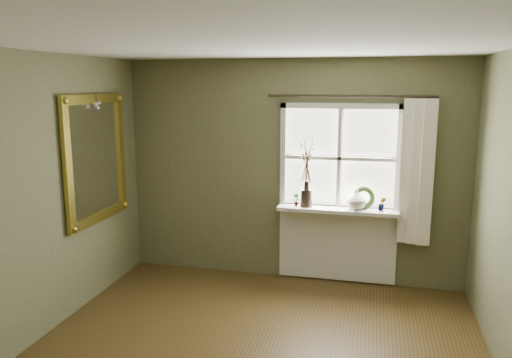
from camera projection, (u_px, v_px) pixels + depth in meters
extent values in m
plane|color=silver|center=(241.00, 42.00, 3.46)|extent=(4.50, 4.50, 0.00)
cube|color=brown|center=(293.00, 171.00, 5.90)|extent=(4.00, 0.10, 2.60)
cube|color=brown|center=(6.00, 207.00, 4.18)|extent=(0.10, 4.50, 2.60)
cube|color=silver|center=(338.00, 209.00, 5.78)|extent=(1.36, 0.06, 0.06)
cube|color=silver|center=(341.00, 106.00, 5.56)|extent=(1.36, 0.06, 0.06)
cube|color=silver|center=(283.00, 156.00, 5.82)|extent=(0.06, 0.06, 1.24)
cube|color=silver|center=(399.00, 160.00, 5.52)|extent=(0.06, 0.06, 1.24)
cube|color=silver|center=(339.00, 158.00, 5.67)|extent=(1.24, 0.05, 0.04)
cube|color=silver|center=(339.00, 158.00, 5.67)|extent=(0.04, 0.05, 1.12)
cube|color=white|center=(312.00, 132.00, 5.71)|extent=(0.59, 0.01, 0.53)
cube|color=white|center=(370.00, 133.00, 5.56)|extent=(0.59, 0.01, 0.53)
cube|color=white|center=(311.00, 182.00, 5.82)|extent=(0.59, 0.01, 0.53)
cube|color=white|center=(368.00, 185.00, 5.67)|extent=(0.59, 0.01, 0.53)
cube|color=silver|center=(337.00, 210.00, 5.68)|extent=(1.36, 0.26, 0.04)
cube|color=silver|center=(337.00, 244.00, 5.87)|extent=(1.36, 0.04, 0.88)
cylinder|color=black|center=(306.00, 198.00, 5.74)|extent=(0.15, 0.15, 0.20)
imported|color=beige|center=(356.00, 199.00, 5.61)|extent=(0.27, 0.27, 0.23)
torus|color=#2F461F|center=(363.00, 200.00, 5.63)|extent=(0.29, 0.20, 0.27)
imported|color=#2F461F|center=(296.00, 199.00, 5.77)|extent=(0.09, 0.08, 0.15)
imported|color=#2F461F|center=(382.00, 204.00, 5.55)|extent=(0.09, 0.07, 0.16)
cube|color=silver|center=(417.00, 173.00, 5.41)|extent=(0.36, 0.12, 1.59)
cylinder|color=black|center=(350.00, 96.00, 5.46)|extent=(1.84, 0.03, 0.03)
cube|color=white|center=(96.00, 159.00, 5.34)|extent=(0.02, 0.95, 1.17)
cube|color=olive|center=(93.00, 99.00, 5.22)|extent=(0.05, 1.15, 0.10)
cube|color=olive|center=(100.00, 216.00, 5.45)|extent=(0.05, 1.15, 0.10)
cube|color=olive|center=(67.00, 167.00, 4.83)|extent=(0.05, 0.10, 1.17)
cube|color=olive|center=(120.00, 152.00, 5.83)|extent=(0.05, 0.10, 1.17)
sphere|color=silver|center=(96.00, 104.00, 5.18)|extent=(0.04, 0.04, 0.04)
sphere|color=silver|center=(98.00, 108.00, 5.22)|extent=(0.04, 0.04, 0.04)
sphere|color=silver|center=(99.00, 103.00, 5.24)|extent=(0.04, 0.04, 0.04)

